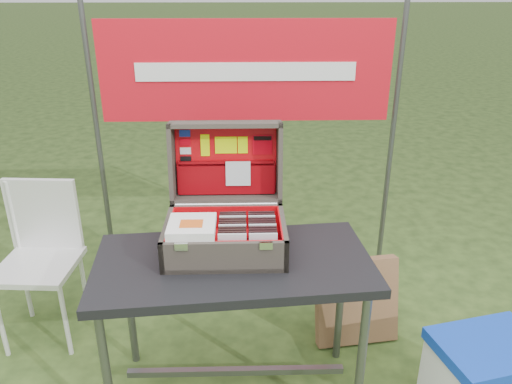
{
  "coord_description": "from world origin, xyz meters",
  "views": [
    {
      "loc": [
        -0.02,
        -1.67,
        1.77
      ],
      "look_at": [
        0.03,
        0.1,
        1.01
      ],
      "focal_mm": 35.0,
      "sensor_mm": 36.0,
      "label": 1
    }
  ],
  "objects_px": {
    "cooler": "(484,380)",
    "cardboard_box": "(357,301)",
    "suitcase": "(225,193)",
    "table": "(235,330)",
    "chair": "(38,268)"
  },
  "relations": [
    {
      "from": "cooler",
      "to": "cardboard_box",
      "type": "height_order",
      "value": "cardboard_box"
    },
    {
      "from": "suitcase",
      "to": "cardboard_box",
      "type": "distance_m",
      "value": 1.01
    },
    {
      "from": "suitcase",
      "to": "cooler",
      "type": "distance_m",
      "value": 1.36
    },
    {
      "from": "table",
      "to": "suitcase",
      "type": "relative_size",
      "value": 2.18
    },
    {
      "from": "chair",
      "to": "cooler",
      "type": "bearing_deg",
      "value": -12.12
    },
    {
      "from": "cardboard_box",
      "to": "chair",
      "type": "bearing_deg",
      "value": 169.67
    },
    {
      "from": "suitcase",
      "to": "cardboard_box",
      "type": "bearing_deg",
      "value": 19.89
    },
    {
      "from": "suitcase",
      "to": "cooler",
      "type": "xyz_separation_m",
      "value": [
        1.09,
        -0.3,
        -0.75
      ]
    },
    {
      "from": "cooler",
      "to": "suitcase",
      "type": "bearing_deg",
      "value": 151.85
    },
    {
      "from": "cardboard_box",
      "to": "suitcase",
      "type": "bearing_deg",
      "value": -168.16
    },
    {
      "from": "cardboard_box",
      "to": "table",
      "type": "bearing_deg",
      "value": -157.33
    },
    {
      "from": "table",
      "to": "suitcase",
      "type": "bearing_deg",
      "value": 98.86
    },
    {
      "from": "chair",
      "to": "cardboard_box",
      "type": "relative_size",
      "value": 1.83
    },
    {
      "from": "table",
      "to": "chair",
      "type": "relative_size",
      "value": 1.37
    },
    {
      "from": "chair",
      "to": "cardboard_box",
      "type": "height_order",
      "value": "chair"
    }
  ]
}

